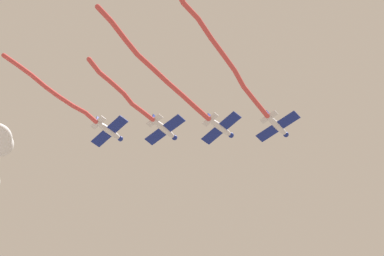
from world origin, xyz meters
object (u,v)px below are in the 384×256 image
at_px(airplane_slot, 109,131).
at_px(airplane_left_wing, 221,128).
at_px(airplane_right_wing, 165,129).
at_px(airplane_lead, 277,126).

bearing_deg(airplane_slot, airplane_left_wing, -47.94).
bearing_deg(airplane_right_wing, airplane_left_wing, -51.14).
bearing_deg(airplane_left_wing, airplane_lead, -45.35).
xyz_separation_m(airplane_lead, airplane_slot, (-23.61, 14.39, 0.75)).
bearing_deg(airplane_lead, airplane_left_wing, 128.46).
distance_m(airplane_lead, airplane_slot, 27.66).
bearing_deg(airplane_right_wing, airplane_slot, 128.95).
relative_size(airplane_lead, airplane_slot, 0.99).
height_order(airplane_left_wing, airplane_slot, airplane_slot).
xyz_separation_m(airplane_lead, airplane_left_wing, (-7.87, 4.79, 0.25)).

